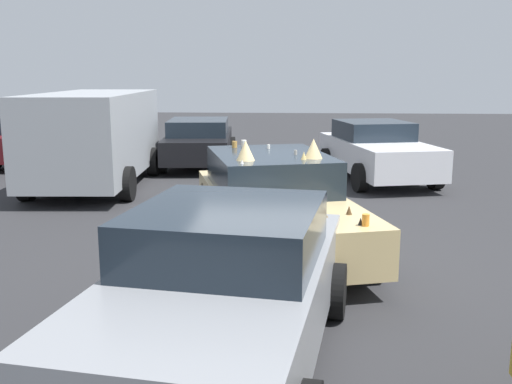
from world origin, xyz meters
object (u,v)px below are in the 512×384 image
at_px(parked_sedan_row_back_far, 225,288).
at_px(art_car_decorated, 275,203).
at_px(parked_sedan_far_right, 47,139).
at_px(parked_sedan_row_back_center, 377,151).
at_px(parked_van_behind_left, 95,135).
at_px(parked_sedan_near_left, 199,141).

bearing_deg(parked_sedan_row_back_far, art_car_decorated, -176.80).
bearing_deg(art_car_decorated, parked_sedan_far_right, -154.61).
bearing_deg(parked_sedan_row_back_center, art_car_decorated, -34.37).
height_order(parked_sedan_far_right, parked_sedan_row_back_far, parked_sedan_row_back_far).
distance_m(parked_sedan_far_right, parked_sedan_row_back_far, 13.20).
relative_size(parked_van_behind_left, parked_sedan_near_left, 1.13).
xyz_separation_m(parked_sedan_near_left, parked_sedan_row_back_center, (-1.99, -4.70, 0.03)).
xyz_separation_m(parked_van_behind_left, parked_sedan_row_back_far, (-8.13, -3.93, -0.50)).
distance_m(parked_van_behind_left, parked_sedan_row_back_far, 9.04).
height_order(art_car_decorated, parked_van_behind_left, parked_van_behind_left).
xyz_separation_m(parked_sedan_far_right, parked_sedan_near_left, (-0.04, -4.46, -0.02)).
distance_m(art_car_decorated, parked_sedan_row_back_center, 6.39).
relative_size(art_car_decorated, parked_sedan_near_left, 1.04).
relative_size(parked_van_behind_left, parked_sedan_row_back_far, 1.22).
distance_m(parked_sedan_near_left, parked_sedan_row_back_far, 11.62).
bearing_deg(parked_sedan_near_left, art_car_decorated, -167.90).
bearing_deg(parked_van_behind_left, parked_sedan_far_right, -145.73).
bearing_deg(parked_van_behind_left, parked_sedan_row_back_far, 22.39).
bearing_deg(art_car_decorated, parked_sedan_near_left, -178.47).
xyz_separation_m(parked_sedan_row_back_far, parked_sedan_row_back_center, (9.45, -2.64, 0.00)).
distance_m(parked_sedan_far_right, parked_sedan_row_back_center, 9.38).
distance_m(parked_sedan_far_right, parked_sedan_near_left, 4.46).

